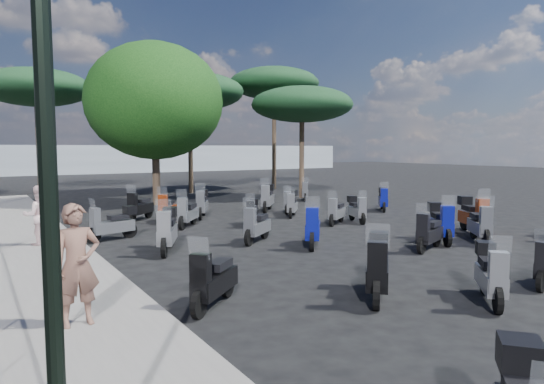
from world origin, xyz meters
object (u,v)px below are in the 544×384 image
woman (77,265)px  scooter_3 (112,224)px  scooter_28 (305,192)px  broadleaf_tree (155,101)px  scooter_5 (167,209)px  scooter_9 (257,226)px  pine_2 (36,88)px  scooter_27 (383,200)px  scooter_17 (268,198)px  scooter_11 (140,208)px  scooter_19 (441,224)px  scooter_22 (292,206)px  pine_3 (302,105)px  scooter_10 (202,204)px  scooter_20 (480,226)px  scooter_2 (167,231)px  scooter_4 (187,214)px  scooter_21 (357,210)px  pedestrian_far (39,215)px  lamp_post_0 (48,181)px  scooter_15 (252,213)px  scooter_8 (313,229)px  scooter_14 (429,233)px  scooter_6 (491,275)px  pine_1 (274,84)px  scooter_23 (290,202)px  scooter_16 (336,212)px  scooter_1 (213,282)px  pine_0 (190,92)px

woman → scooter_3: size_ratio=1.11×
scooter_28 → broadleaf_tree: (-7.11, 2.28, 4.43)m
scooter_5 → scooter_9: bearing=135.8°
scooter_5 → pine_2: bearing=-43.7°
scooter_27 → pine_2: pine_2 is taller
scooter_17 → scooter_9: bearing=96.1°
scooter_17 → scooter_11: bearing=38.0°
scooter_9 → scooter_19: bearing=-159.5°
scooter_3 → scooter_22: (7.25, 1.30, -0.07)m
pine_3 → scooter_10: bearing=-151.5°
scooter_11 → scooter_20: size_ratio=0.97×
broadleaf_tree → pine_2: 10.02m
scooter_10 → scooter_2: bearing=87.8°
scooter_4 → scooter_19: bearing=170.2°
scooter_21 → pedestrian_far: bearing=17.3°
lamp_post_0 → scooter_3: lamp_post_0 is taller
scooter_21 → scooter_17: bearing=-54.1°
scooter_11 → scooter_21: 8.06m
scooter_27 → scooter_15: bearing=45.1°
scooter_8 → scooter_15: size_ratio=1.18×
scooter_9 → scooter_5: bearing=-28.4°
scooter_14 → scooter_28: size_ratio=1.18×
scooter_5 → scooter_27: 9.21m
pedestrian_far → broadleaf_tree: bearing=-127.2°
lamp_post_0 → scooter_10: (7.17, 14.11, -1.98)m
scooter_5 → pine_2: size_ratio=0.19×
scooter_3 → scooter_21: scooter_3 is taller
scooter_6 → pine_1: bearing=-67.7°
scooter_23 → scooter_27: 4.09m
pedestrian_far → scooter_17: 9.99m
scooter_3 → pine_2: size_ratio=0.22×
scooter_17 → scooter_5: bearing=48.3°
woman → pine_3: (14.06, 14.24, 3.99)m
pedestrian_far → pine_3: 16.26m
scooter_14 → scooter_16: (0.73, 4.71, -0.03)m
scooter_3 → scooter_5: size_ratio=1.12×
lamp_post_0 → scooter_5: bearing=69.6°
scooter_1 → scooter_16: bearing=-93.0°
scooter_14 → pine_2: bearing=-5.0°
scooter_10 → scooter_6: bearing=119.9°
scooter_2 → scooter_22: size_ratio=1.40×
scooter_15 → scooter_17: bearing=-92.3°
scooter_6 → scooter_17: scooter_17 is taller
scooter_1 → scooter_17: (7.37, 10.33, 0.10)m
pine_0 → scooter_2: bearing=-114.5°
scooter_3 → scooter_28: bearing=-77.0°
scooter_9 → pine_2: bearing=-28.1°
woman → pine_0: pine_0 is taller
pine_0 → scooter_17: bearing=-93.1°
scooter_15 → scooter_22: size_ratio=1.05×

